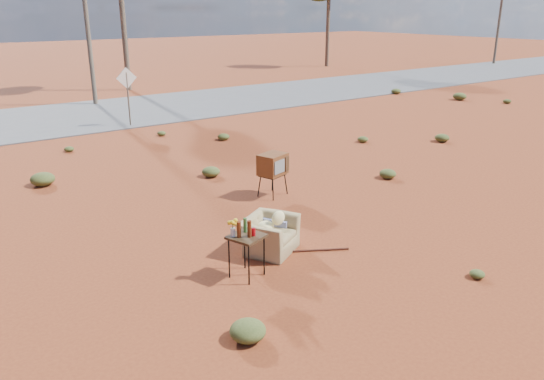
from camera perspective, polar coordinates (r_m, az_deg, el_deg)
ground at (r=10.14m, az=2.59°, el=-5.78°), size 140.00×140.00×0.00m
highway at (r=23.30m, az=-21.16°, el=7.29°), size 140.00×7.00×0.04m
armchair at (r=9.76m, az=-0.20°, el=-4.21°), size 1.27×1.20×0.86m
tv_unit at (r=12.44m, az=0.09°, el=2.72°), size 0.76×0.67×1.02m
side_table at (r=8.65m, az=-3.09°, el=-4.78°), size 0.65×0.65×1.04m
rusty_bar at (r=9.83m, az=4.04°, el=-6.51°), size 1.31×0.75×0.04m
road_sign at (r=20.69m, az=-15.31°, el=10.73°), size 0.78×0.06×2.19m
utility_pole_center at (r=25.87m, az=-19.42°, el=17.77°), size 1.40×0.20×8.00m
utility_pole_east at (r=46.80m, az=23.39°, el=17.42°), size 1.40×0.20×8.00m
scrub_patch at (r=13.25m, az=-12.19°, el=0.50°), size 17.49×8.07×0.33m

